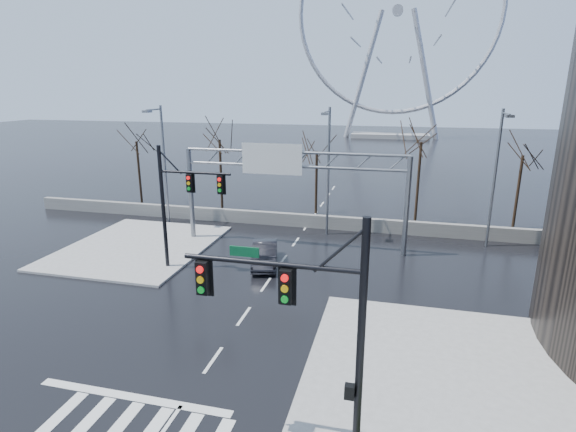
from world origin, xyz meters
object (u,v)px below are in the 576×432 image
(signal_mast_near, at_px, (315,317))
(signal_mast_far, at_px, (179,197))
(car, at_px, (265,254))
(ferris_wheel, at_px, (397,20))
(sign_gantry, at_px, (288,178))

(signal_mast_near, relative_size, signal_mast_far, 1.00)
(signal_mast_near, xyz_separation_m, car, (-6.12, 15.06, -4.12))
(signal_mast_near, xyz_separation_m, signal_mast_far, (-11.01, 13.00, -0.04))
(signal_mast_near, height_order, car, signal_mast_near)
(signal_mast_near, distance_m, signal_mast_far, 17.03)
(signal_mast_far, distance_m, ferris_wheel, 89.30)
(ferris_wheel, xyz_separation_m, car, (-5.98, -83.97, -25.38))
(sign_gantry, bearing_deg, signal_mast_near, -73.81)
(signal_mast_near, height_order, sign_gantry, signal_mast_near)
(signal_mast_near, relative_size, ferris_wheel, 0.16)
(ferris_wheel, bearing_deg, signal_mast_far, -97.20)
(signal_mast_far, xyz_separation_m, sign_gantry, (5.49, 6.00, 0.35))
(signal_mast_far, relative_size, sign_gantry, 0.49)
(signal_mast_far, distance_m, sign_gantry, 8.14)
(ferris_wheel, bearing_deg, sign_gantry, -93.84)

